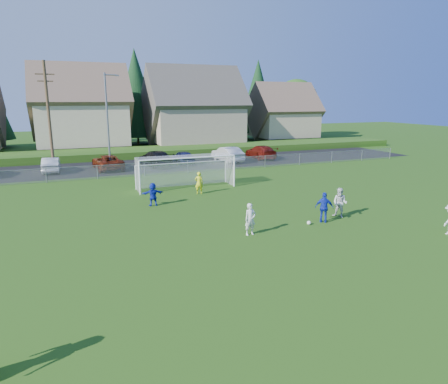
{
  "coord_description": "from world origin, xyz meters",
  "views": [
    {
      "loc": [
        -8.38,
        -12.98,
        6.72
      ],
      "look_at": [
        0.0,
        8.0,
        1.4
      ],
      "focal_mm": 32.0,
      "sensor_mm": 36.0,
      "label": 1
    }
  ],
  "objects_px": {
    "soccer_ball": "(309,223)",
    "car_g": "(261,152)",
    "player_white_a": "(250,219)",
    "car_c": "(108,162)",
    "car_e": "(183,157)",
    "player_white_b": "(340,203)",
    "car_d": "(156,158)",
    "goalkeeper": "(199,183)",
    "soccer_goal": "(185,167)",
    "car_b": "(51,165)",
    "player_blue_b": "(153,194)",
    "car_f": "(227,154)",
    "player_blue_a": "(324,208)"
  },
  "relations": [
    {
      "from": "car_c",
      "to": "soccer_goal",
      "type": "distance_m",
      "value": 11.58
    },
    {
      "from": "player_white_b",
      "to": "car_g",
      "type": "distance_m",
      "value": 23.37
    },
    {
      "from": "car_e",
      "to": "car_g",
      "type": "distance_m",
      "value": 9.31
    },
    {
      "from": "car_b",
      "to": "car_g",
      "type": "distance_m",
      "value": 22.1
    },
    {
      "from": "soccer_ball",
      "to": "car_f",
      "type": "height_order",
      "value": "car_f"
    },
    {
      "from": "soccer_ball",
      "to": "car_d",
      "type": "bearing_deg",
      "value": 99.14
    },
    {
      "from": "soccer_ball",
      "to": "soccer_goal",
      "type": "height_order",
      "value": "soccer_goal"
    },
    {
      "from": "soccer_ball",
      "to": "player_white_b",
      "type": "distance_m",
      "value": 2.59
    },
    {
      "from": "player_white_b",
      "to": "car_e",
      "type": "bearing_deg",
      "value": 158.16
    },
    {
      "from": "soccer_goal",
      "to": "player_blue_b",
      "type": "bearing_deg",
      "value": -127.97
    },
    {
      "from": "goalkeeper",
      "to": "car_f",
      "type": "distance_m",
      "value": 15.25
    },
    {
      "from": "car_c",
      "to": "car_g",
      "type": "bearing_deg",
      "value": 177.96
    },
    {
      "from": "car_g",
      "to": "car_d",
      "type": "bearing_deg",
      "value": 5.83
    },
    {
      "from": "goalkeeper",
      "to": "car_b",
      "type": "xyz_separation_m",
      "value": [
        -10.07,
        13.45,
        -0.12
      ]
    },
    {
      "from": "car_g",
      "to": "soccer_goal",
      "type": "distance_m",
      "value": 16.95
    },
    {
      "from": "player_white_a",
      "to": "car_c",
      "type": "distance_m",
      "value": 22.8
    },
    {
      "from": "player_white_a",
      "to": "car_c",
      "type": "relative_size",
      "value": 0.32
    },
    {
      "from": "player_blue_b",
      "to": "car_g",
      "type": "bearing_deg",
      "value": -133.07
    },
    {
      "from": "player_white_a",
      "to": "goalkeeper",
      "type": "bearing_deg",
      "value": 83.31
    },
    {
      "from": "player_blue_b",
      "to": "car_e",
      "type": "xyz_separation_m",
      "value": [
        6.49,
        15.58,
        -0.07
      ]
    },
    {
      "from": "soccer_ball",
      "to": "car_g",
      "type": "bearing_deg",
      "value": 69.2
    },
    {
      "from": "car_e",
      "to": "car_d",
      "type": "bearing_deg",
      "value": 8.26
    },
    {
      "from": "car_b",
      "to": "car_d",
      "type": "xyz_separation_m",
      "value": [
        9.77,
        -0.38,
        0.1
      ]
    },
    {
      "from": "car_g",
      "to": "car_e",
      "type": "bearing_deg",
      "value": 4.17
    },
    {
      "from": "car_c",
      "to": "car_d",
      "type": "height_order",
      "value": "car_d"
    },
    {
      "from": "soccer_ball",
      "to": "car_f",
      "type": "relative_size",
      "value": 0.04
    },
    {
      "from": "goalkeeper",
      "to": "soccer_goal",
      "type": "distance_m",
      "value": 2.52
    },
    {
      "from": "car_g",
      "to": "soccer_ball",
      "type": "bearing_deg",
      "value": 71.09
    },
    {
      "from": "car_f",
      "to": "player_white_b",
      "type": "bearing_deg",
      "value": 80.39
    },
    {
      "from": "car_d",
      "to": "soccer_goal",
      "type": "height_order",
      "value": "soccer_goal"
    },
    {
      "from": "car_e",
      "to": "soccer_ball",
      "type": "bearing_deg",
      "value": 90.63
    },
    {
      "from": "player_blue_a",
      "to": "soccer_goal",
      "type": "xyz_separation_m",
      "value": [
        -4.62,
        11.4,
        0.78
      ]
    },
    {
      "from": "player_blue_b",
      "to": "player_white_b",
      "type": "bearing_deg",
      "value": 146.97
    },
    {
      "from": "car_c",
      "to": "car_e",
      "type": "bearing_deg",
      "value": 179.25
    },
    {
      "from": "car_b",
      "to": "car_f",
      "type": "distance_m",
      "value": 17.69
    },
    {
      "from": "player_blue_a",
      "to": "car_g",
      "type": "height_order",
      "value": "player_blue_a"
    },
    {
      "from": "player_white_b",
      "to": "soccer_ball",
      "type": "bearing_deg",
      "value": -106.59
    },
    {
      "from": "player_white_b",
      "to": "car_b",
      "type": "bearing_deg",
      "value": -173.88
    },
    {
      "from": "player_blue_a",
      "to": "car_c",
      "type": "distance_m",
      "value": 23.84
    },
    {
      "from": "player_blue_b",
      "to": "soccer_goal",
      "type": "height_order",
      "value": "soccer_goal"
    },
    {
      "from": "car_d",
      "to": "car_f",
      "type": "relative_size",
      "value": 1.11
    },
    {
      "from": "goalkeeper",
      "to": "car_e",
      "type": "bearing_deg",
      "value": -87.08
    },
    {
      "from": "car_e",
      "to": "player_blue_b",
      "type": "bearing_deg",
      "value": 66.63
    },
    {
      "from": "player_white_a",
      "to": "player_blue_b",
      "type": "bearing_deg",
      "value": 110.25
    },
    {
      "from": "player_white_a",
      "to": "car_g",
      "type": "xyz_separation_m",
      "value": [
        12.43,
        23.33,
        -0.07
      ]
    },
    {
      "from": "player_white_b",
      "to": "car_f",
      "type": "distance_m",
      "value": 21.86
    },
    {
      "from": "player_white_a",
      "to": "soccer_goal",
      "type": "relative_size",
      "value": 0.22
    },
    {
      "from": "soccer_ball",
      "to": "player_blue_a",
      "type": "distance_m",
      "value": 1.25
    },
    {
      "from": "soccer_ball",
      "to": "car_d",
      "type": "height_order",
      "value": "car_d"
    },
    {
      "from": "car_f",
      "to": "soccer_goal",
      "type": "height_order",
      "value": "soccer_goal"
    }
  ]
}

